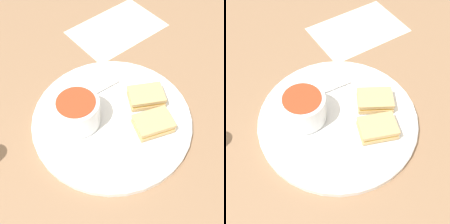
% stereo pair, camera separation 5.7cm
% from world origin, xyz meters
% --- Properties ---
extents(ground_plane, '(2.40, 2.40, 0.00)m').
position_xyz_m(ground_plane, '(0.00, 0.00, 0.00)').
color(ground_plane, '#8E6B4C').
extents(plate, '(0.38, 0.38, 0.02)m').
position_xyz_m(plate, '(0.00, 0.00, 0.01)').
color(plate, white).
rests_on(plate, ground_plane).
extents(soup_bowl, '(0.10, 0.10, 0.07)m').
position_xyz_m(soup_bowl, '(-0.03, -0.07, 0.05)').
color(soup_bowl, white).
rests_on(soup_bowl, plate).
extents(spoon, '(0.03, 0.12, 0.01)m').
position_xyz_m(spoon, '(-0.08, -0.02, 0.02)').
color(spoon, silver).
rests_on(spoon, plate).
extents(sandwich_half_near, '(0.08, 0.09, 0.03)m').
position_xyz_m(sandwich_half_near, '(0.07, 0.06, 0.03)').
color(sandwich_half_near, tan).
rests_on(sandwich_half_near, plate).
extents(sandwich_half_far, '(0.09, 0.10, 0.03)m').
position_xyz_m(sandwich_half_far, '(0.00, 0.10, 0.03)').
color(sandwich_half_far, tan).
rests_on(sandwich_half_far, plate).
extents(menu_sheet, '(0.22, 0.29, 0.00)m').
position_xyz_m(menu_sheet, '(-0.29, 0.20, 0.00)').
color(menu_sheet, white).
rests_on(menu_sheet, ground_plane).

